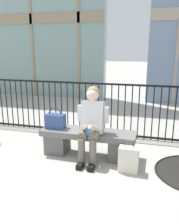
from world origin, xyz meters
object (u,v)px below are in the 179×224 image
object	(u,v)px
seated_person_with_phone	(91,122)
shopping_bag	(129,159)
stone_bench	(88,141)
handbag_on_bench	(55,121)

from	to	relation	value
seated_person_with_phone	shopping_bag	bearing A→B (deg)	-19.89
stone_bench	handbag_on_bench	bearing A→B (deg)	-179.01
seated_person_with_phone	handbag_on_bench	size ratio (longest dim) A/B	3.30
handbag_on_bench	shopping_bag	bearing A→B (deg)	-14.87
stone_bench	shopping_bag	size ratio (longest dim) A/B	3.37
stone_bench	seated_person_with_phone	xyz separation A→B (m)	(0.10, -0.13, 0.38)
handbag_on_bench	shopping_bag	distance (m)	1.41
seated_person_with_phone	stone_bench	bearing A→B (deg)	126.79
seated_person_with_phone	shopping_bag	world-z (taller)	seated_person_with_phone
stone_bench	handbag_on_bench	xyz separation A→B (m)	(-0.58, -0.01, 0.31)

